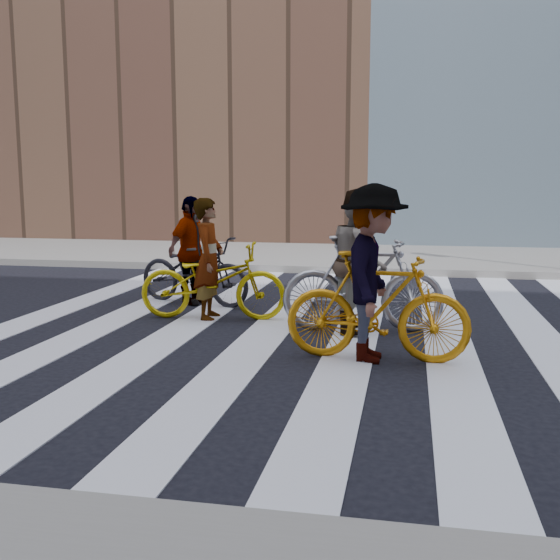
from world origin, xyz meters
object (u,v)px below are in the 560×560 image
(bike_silver_mid, at_px, (363,284))
(rider_rear, at_px, (190,250))
(bike_dark_rear, at_px, (194,271))
(rider_left, at_px, (209,259))
(rider_mid, at_px, (359,261))
(rider_right, at_px, (373,273))
(bike_yellow_right, at_px, (377,307))
(bike_yellow_left, at_px, (213,281))

(bike_silver_mid, bearing_deg, rider_rear, 57.50)
(bike_dark_rear, distance_m, rider_left, 1.20)
(rider_mid, height_order, rider_right, rider_right)
(bike_silver_mid, xyz_separation_m, rider_right, (0.19, -1.34, 0.32))
(bike_yellow_right, relative_size, rider_left, 1.16)
(bike_silver_mid, relative_size, bike_dark_rear, 1.02)
(bike_yellow_right, bearing_deg, bike_yellow_left, 56.26)
(bike_silver_mid, distance_m, rider_left, 2.17)
(bike_silver_mid, xyz_separation_m, bike_dark_rear, (-2.68, 1.38, -0.09))
(rider_right, bearing_deg, rider_rear, 49.75)
(rider_left, bearing_deg, bike_silver_mid, -104.73)
(bike_yellow_right, xyz_separation_m, rider_mid, (-0.29, 1.34, 0.31))
(bike_yellow_left, xyz_separation_m, rider_mid, (2.02, -0.37, 0.37))
(bike_dark_rear, relative_size, rider_mid, 1.11)
(bike_yellow_right, bearing_deg, rider_left, 56.84)
(rider_left, xyz_separation_m, rider_right, (2.32, -1.70, 0.10))
(bike_yellow_right, relative_size, bike_dark_rear, 0.97)
(rider_mid, bearing_deg, rider_left, 74.21)
(bike_yellow_right, height_order, rider_right, rider_right)
(bike_dark_rear, height_order, rider_right, rider_right)
(bike_yellow_right, xyz_separation_m, rider_right, (-0.05, 0.00, 0.35))
(bike_dark_rear, bearing_deg, rider_left, -132.93)
(rider_right, relative_size, rider_rear, 1.12)
(rider_right, bearing_deg, bike_silver_mid, 10.79)
(bike_silver_mid, height_order, bike_dark_rear, bike_silver_mid)
(bike_dark_rear, height_order, rider_mid, rider_mid)
(bike_silver_mid, relative_size, rider_left, 1.22)
(bike_yellow_left, distance_m, rider_mid, 2.09)
(bike_yellow_right, xyz_separation_m, rider_left, (-2.37, 1.70, 0.25))
(rider_mid, height_order, rider_rear, rider_mid)
(bike_yellow_left, bearing_deg, rider_mid, -105.20)
(bike_dark_rear, bearing_deg, rider_rear, 108.02)
(bike_yellow_left, bearing_deg, rider_right, -131.85)
(rider_mid, bearing_deg, bike_dark_rear, 56.63)
(bike_yellow_left, height_order, rider_rear, rider_rear)
(bike_silver_mid, height_order, rider_mid, rider_mid)
(bike_yellow_left, height_order, rider_right, rider_right)
(rider_left, xyz_separation_m, rider_rear, (-0.61, 1.01, 0.00))
(rider_left, distance_m, rider_rear, 1.18)
(bike_yellow_right, relative_size, rider_mid, 1.08)
(rider_left, height_order, rider_mid, rider_mid)
(bike_yellow_left, height_order, bike_yellow_right, bike_yellow_right)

